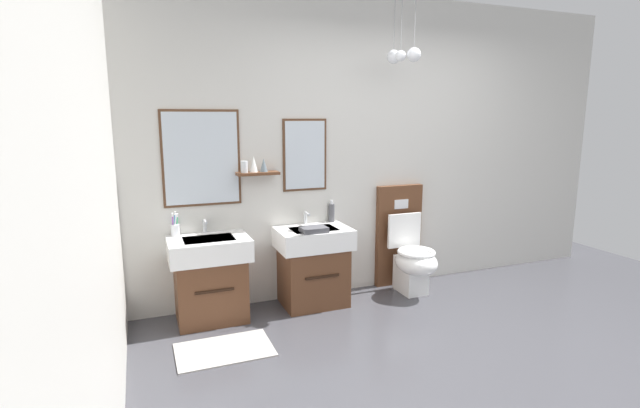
# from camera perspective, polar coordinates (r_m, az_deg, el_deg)

# --- Properties ---
(ground_plane) EXTENTS (6.27, 4.92, 0.10)m
(ground_plane) POSITION_cam_1_polar(r_m,az_deg,el_deg) (3.58, 22.51, -18.76)
(ground_plane) COLOR #3D3D42
(ground_plane) RESTS_ON ground
(wall_back) EXTENTS (5.07, 0.65, 2.75)m
(wall_back) POSITION_cam_1_polar(r_m,az_deg,el_deg) (4.59, 7.89, 6.96)
(wall_back) COLOR beige
(wall_back) RESTS_ON ground
(wall_left) EXTENTS (0.12, 3.72, 2.75)m
(wall_left) POSITION_cam_1_polar(r_m,az_deg,el_deg) (2.22, -26.93, 2.06)
(wall_left) COLOR beige
(wall_left) RESTS_ON ground
(bath_mat) EXTENTS (0.68, 0.44, 0.01)m
(bath_mat) POSITION_cam_1_polar(r_m,az_deg,el_deg) (3.59, -11.58, -17.03)
(bath_mat) COLOR #9E9993
(bath_mat) RESTS_ON ground
(vanity_sink_left) EXTENTS (0.64, 0.48, 0.70)m
(vanity_sink_left) POSITION_cam_1_polar(r_m,az_deg,el_deg) (3.98, -13.26, -8.58)
(vanity_sink_left) COLOR #56331E
(vanity_sink_left) RESTS_ON ground
(tap_on_left_sink) EXTENTS (0.03, 0.13, 0.11)m
(tap_on_left_sink) POSITION_cam_1_polar(r_m,az_deg,el_deg) (4.04, -13.85, -2.46)
(tap_on_left_sink) COLOR silver
(tap_on_left_sink) RESTS_ON vanity_sink_left
(vanity_sink_right) EXTENTS (0.64, 0.48, 0.70)m
(vanity_sink_right) POSITION_cam_1_polar(r_m,az_deg,el_deg) (4.19, -0.90, -7.32)
(vanity_sink_right) COLOR #56331E
(vanity_sink_right) RESTS_ON ground
(tap_on_right_sink) EXTENTS (0.03, 0.13, 0.11)m
(tap_on_right_sink) POSITION_cam_1_polar(r_m,az_deg,el_deg) (4.24, -1.73, -1.52)
(tap_on_right_sink) COLOR silver
(tap_on_right_sink) RESTS_ON vanity_sink_right
(toilet) EXTENTS (0.48, 0.63, 1.00)m
(toilet) POSITION_cam_1_polar(r_m,az_deg,el_deg) (4.60, 10.56, -5.75)
(toilet) COLOR #56331E
(toilet) RESTS_ON ground
(toothbrush_cup) EXTENTS (0.07, 0.07, 0.20)m
(toothbrush_cup) POSITION_cam_1_polar(r_m,az_deg,el_deg) (4.01, -17.23, -2.90)
(toothbrush_cup) COLOR silver
(toothbrush_cup) RESTS_ON vanity_sink_left
(soap_dispenser) EXTENTS (0.06, 0.06, 0.21)m
(soap_dispenser) POSITION_cam_1_polar(r_m,az_deg,el_deg) (4.33, 1.41, -1.04)
(soap_dispenser) COLOR #4C4C51
(soap_dispenser) RESTS_ON vanity_sink_right
(folded_hand_towel) EXTENTS (0.22, 0.16, 0.04)m
(folded_hand_towel) POSITION_cam_1_polar(r_m,az_deg,el_deg) (3.96, -0.76, -3.13)
(folded_hand_towel) COLOR #47474C
(folded_hand_towel) RESTS_ON vanity_sink_right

